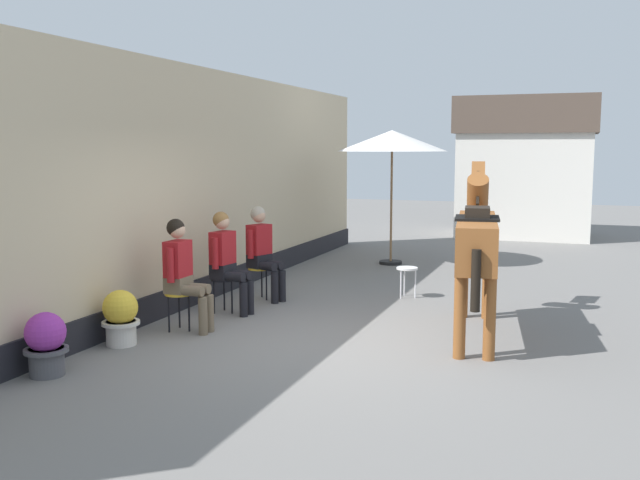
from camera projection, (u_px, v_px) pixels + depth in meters
name	position (u px, v px, depth m)	size (l,w,h in m)	color
ground_plane	(385.00, 295.00, 11.08)	(40.00, 40.00, 0.00)	slate
pub_facade_wall	(187.00, 197.00, 10.36)	(0.34, 14.00, 3.40)	#CCB793
distant_cottage	(526.00, 166.00, 18.34)	(3.40, 2.60, 3.50)	silver
seated_visitor_near	(183.00, 269.00, 8.81)	(0.61, 0.49, 1.39)	gold
seated_visitor_middle	(227.00, 257.00, 9.77)	(0.61, 0.49, 1.39)	black
seated_visitor_far	(262.00, 248.00, 10.65)	(0.61, 0.49, 1.39)	gold
saddled_horse_center	(477.00, 239.00, 8.63)	(0.74, 2.99, 2.06)	brown
flower_planter_near	(46.00, 343.00, 7.11)	(0.43, 0.43, 0.64)	#4C4C51
flower_planter_middle	(121.00, 316.00, 8.23)	(0.43, 0.43, 0.64)	beige
cafe_parasol	(392.00, 142.00, 13.75)	(2.10, 2.10, 2.58)	black
spare_stool_white	(407.00, 271.00, 10.85)	(0.32, 0.32, 0.46)	white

